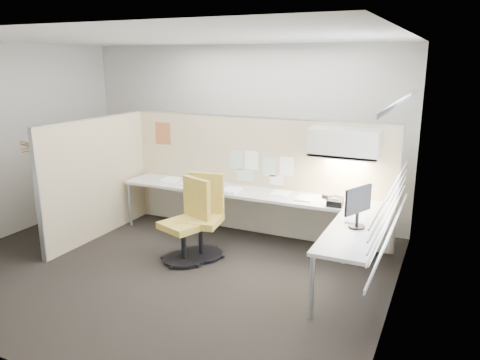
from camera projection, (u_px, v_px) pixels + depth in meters
The scene contains 27 objects.
floor at pixel (167, 265), 6.03m from camera, with size 5.50×4.50×0.01m, color black.
ceiling at pixel (157, 38), 5.32m from camera, with size 5.50×4.50×0.01m, color white.
wall_back at pixel (240, 133), 7.65m from camera, with size 5.50×0.02×2.80m, color beige.
wall_front at pixel (1, 212), 3.70m from camera, with size 5.50×0.02×2.80m, color beige.
wall_left at pixel (4, 142), 6.80m from camera, with size 0.02×4.50×2.80m, color beige.
wall_right at pixel (399, 183), 4.55m from camera, with size 0.02×4.50×2.80m, color beige.
window_pane at pixel (397, 168), 4.53m from camera, with size 0.01×2.80×1.30m, color #A3AFBD.
partition_back at pixel (255, 176), 6.99m from camera, with size 4.10×0.06×1.75m, color beige.
partition_left at pixel (98, 178), 6.86m from camera, with size 0.06×2.20×1.75m, color beige.
desk at pixel (267, 206), 6.48m from camera, with size 4.00×2.07×0.73m.
overhead_bin at pixel (345, 143), 6.09m from camera, with size 0.90×0.36×0.38m, color beige.
task_light_strip at pixel (344, 159), 6.15m from camera, with size 0.60×0.06×0.02m, color #FFEABF.
pinned_papers at pixel (259, 167), 6.89m from camera, with size 1.01×0.00×0.47m.
poster at pixel (163, 133), 7.48m from camera, with size 0.28×0.00×0.35m, color orange.
chair_left at pixel (188, 224), 6.07m from camera, with size 0.64×0.65×1.07m.
chair_right at pixel (203, 219), 6.24m from camera, with size 0.58×0.60×1.08m.
monitor at pixel (358, 205), 5.20m from camera, with size 0.21×0.42×0.47m.
phone at pixel (335, 202), 6.04m from camera, with size 0.22×0.21×0.12m.
stapler at pixel (327, 197), 6.34m from camera, with size 0.14×0.04×0.05m, color black.
tape_dispenser at pixel (337, 198), 6.29m from camera, with size 0.10×0.06×0.06m, color black.
coat_hook at pixel (35, 154), 5.89m from camera, with size 0.18×0.46×1.37m.
paper_stack_0 at pixel (170, 180), 7.30m from camera, with size 0.23×0.30×0.03m, color white.
paper_stack_1 at pixel (191, 183), 7.12m from camera, with size 0.23×0.30×0.02m, color white.
paper_stack_2 at pixel (231, 190), 6.71m from camera, with size 0.23×0.30×0.04m, color white.
paper_stack_3 at pixel (280, 193), 6.60m from camera, with size 0.23×0.30×0.02m, color white.
paper_stack_4 at pixel (305, 198), 6.35m from camera, with size 0.23×0.30×0.02m, color white.
paper_stack_5 at pixel (356, 219), 5.51m from camera, with size 0.23×0.30×0.02m, color white.
Camera 1 is at (3.20, -4.64, 2.57)m, focal length 35.00 mm.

